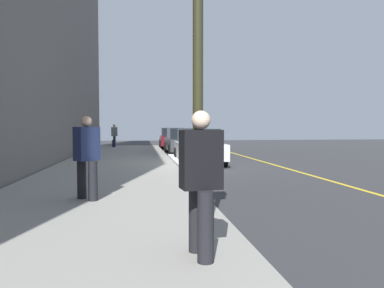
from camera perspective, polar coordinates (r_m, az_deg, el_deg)
The scene contains 12 objects.
ground_plane at distance 15.37m, azimuth 0.93°, elevation -3.31°, with size 56.00×56.00×0.00m, color #333335.
sidewalk at distance 15.21m, azimuth -11.47°, elevation -3.15°, with size 28.00×4.60×0.15m, color gray.
lane_stripe_centre at distance 16.17m, azimuth 12.23°, elevation -3.06°, with size 28.00×0.14×0.01m, color gold.
snow_bank_curb at distance 15.06m, azimuth -1.58°, elevation -3.01°, with size 7.56×0.56×0.22m, color white.
parked_car_maroon at distance 27.75m, azimuth -3.02°, elevation 0.93°, with size 4.75×2.01×1.51m.
parked_car_charcoal at distance 21.55m, azimuth -1.46°, elevation 0.43°, with size 4.45×1.93×1.51m.
parked_car_white at distance 16.07m, azimuth 1.00°, elevation -0.34°, with size 4.20×1.94×1.51m.
pedestrian_black_coat at distance 4.14m, azimuth 1.36°, elevation -5.44°, with size 0.54×0.47×1.63m.
pedestrian_navy_coat at distance 7.66m, azimuth -15.81°, elevation -1.66°, with size 0.51×0.52×1.66m.
pedestrian_grey_coat at distance 27.51m, azimuth -11.81°, elevation 1.41°, with size 0.54×0.47×1.63m.
traffic_light_pole at distance 4.53m, azimuth 0.94°, elevation 21.17°, with size 0.35×0.26×4.27m.
rolling_suitcase at distance 27.05m, azimuth -11.89°, elevation 0.09°, with size 0.34×0.22×0.87m.
Camera 1 is at (15.10, -2.36, 1.60)m, focal length 34.81 mm.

